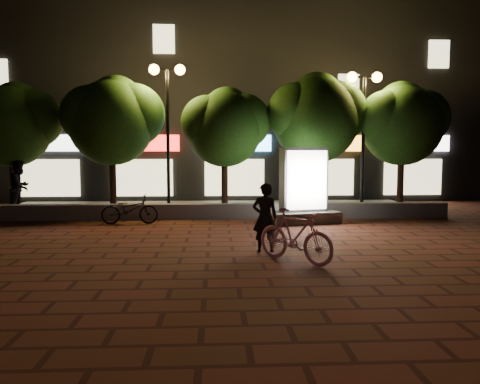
{
  "coord_description": "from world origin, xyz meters",
  "views": [
    {
      "loc": [
        0.19,
        -11.29,
        2.23
      ],
      "look_at": [
        0.86,
        1.5,
        1.11
      ],
      "focal_mm": 34.57,
      "sensor_mm": 36.0,
      "label": 1
    }
  ],
  "objects": [
    {
      "name": "ad_kiosk",
      "position": [
        2.92,
        2.96,
        0.95
      ],
      "size": [
        2.37,
        1.56,
        2.36
      ],
      "color": "slate",
      "rests_on": "ground"
    },
    {
      "name": "ground",
      "position": [
        0.0,
        0.0,
        0.0
      ],
      "size": [
        80.0,
        80.0,
        0.0
      ],
      "primitive_type": "plane",
      "color": "maroon",
      "rests_on": "ground"
    },
    {
      "name": "tree_right",
      "position": [
        3.86,
        5.46,
        3.57
      ],
      "size": [
        3.72,
        3.1,
        5.07
      ],
      "color": "black",
      "rests_on": "sidewalk"
    },
    {
      "name": "tree_far_left",
      "position": [
        -6.95,
        5.46,
        3.29
      ],
      "size": [
        3.36,
        2.8,
        4.63
      ],
      "color": "black",
      "rests_on": "sidewalk"
    },
    {
      "name": "tree_left",
      "position": [
        -3.45,
        5.46,
        3.44
      ],
      "size": [
        3.6,
        3.0,
        4.89
      ],
      "color": "black",
      "rests_on": "sidewalk"
    },
    {
      "name": "rider",
      "position": [
        1.27,
        -1.2,
        0.77
      ],
      "size": [
        0.57,
        0.38,
        1.55
      ],
      "primitive_type": "imported",
      "rotation": [
        0.0,
        0.0,
        3.17
      ],
      "color": "black",
      "rests_on": "ground"
    },
    {
      "name": "street_lamp_left",
      "position": [
        -1.5,
        5.2,
        4.03
      ],
      "size": [
        1.26,
        0.36,
        5.18
      ],
      "color": "black",
      "rests_on": "sidewalk"
    },
    {
      "name": "tree_mid",
      "position": [
        0.55,
        5.46,
        3.22
      ],
      "size": [
        3.24,
        2.7,
        4.5
      ],
      "color": "black",
      "rests_on": "sidewalk"
    },
    {
      "name": "building_block",
      "position": [
        -0.01,
        12.99,
        5.0
      ],
      "size": [
        28.0,
        8.12,
        11.3
      ],
      "color": "black",
      "rests_on": "ground"
    },
    {
      "name": "tree_far_right",
      "position": [
        7.05,
        5.46,
        3.37
      ],
      "size": [
        3.48,
        2.9,
        4.76
      ],
      "color": "black",
      "rests_on": "sidewalk"
    },
    {
      "name": "pedestrian",
      "position": [
        -6.57,
        4.94,
        1.02
      ],
      "size": [
        0.84,
        1.01,
        1.89
      ],
      "primitive_type": "imported",
      "rotation": [
        0.0,
        0.0,
        1.43
      ],
      "color": "black",
      "rests_on": "sidewalk"
    },
    {
      "name": "scooter_parked",
      "position": [
        -2.48,
        3.0,
        0.46
      ],
      "size": [
        1.77,
        0.71,
        0.91
      ],
      "primitive_type": "imported",
      "rotation": [
        0.0,
        0.0,
        1.63
      ],
      "color": "black",
      "rests_on": "ground"
    },
    {
      "name": "sidewalk",
      "position": [
        0.0,
        6.5,
        0.04
      ],
      "size": [
        16.0,
        5.0,
        0.08
      ],
      "primitive_type": "cube",
      "color": "slate",
      "rests_on": "ground"
    },
    {
      "name": "scooter_pink",
      "position": [
        1.78,
        -2.17,
        0.54
      ],
      "size": [
        1.62,
        1.65,
        1.08
      ],
      "primitive_type": "imported",
      "rotation": [
        0.0,
        0.0,
        0.77
      ],
      "color": "#C784A6",
      "rests_on": "ground"
    },
    {
      "name": "street_lamp_right",
      "position": [
        5.5,
        5.2,
        3.89
      ],
      "size": [
        1.26,
        0.36,
        4.98
      ],
      "color": "black",
      "rests_on": "sidewalk"
    },
    {
      "name": "retaining_wall",
      "position": [
        0.0,
        4.0,
        0.25
      ],
      "size": [
        16.0,
        0.45,
        0.5
      ],
      "primitive_type": "cube",
      "color": "slate",
      "rests_on": "ground"
    }
  ]
}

